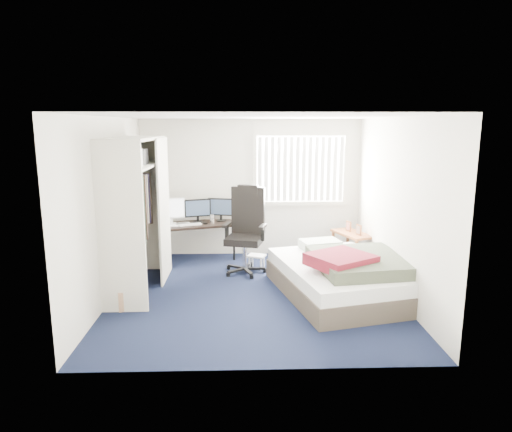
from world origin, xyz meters
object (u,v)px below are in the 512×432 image
object	(u,v)px
desk	(197,221)
bed	(344,275)
nightstand	(352,236)
office_chair	(246,239)

from	to	relation	value
desk	bed	distance (m)	2.95
desk	nightstand	world-z (taller)	desk
office_chair	nightstand	size ratio (longest dim) A/B	1.60
desk	office_chair	size ratio (longest dim) A/B	1.04
office_chair	bed	xyz separation A→B (m)	(1.38, -1.14, -0.25)
office_chair	bed	bearing A→B (deg)	-39.64
desk	bed	xyz separation A→B (m)	(2.25, -1.85, -0.42)
office_chair	nightstand	xyz separation A→B (m)	(1.86, 0.38, -0.06)
nightstand	bed	world-z (taller)	nightstand
nightstand	office_chair	bearing A→B (deg)	-168.49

